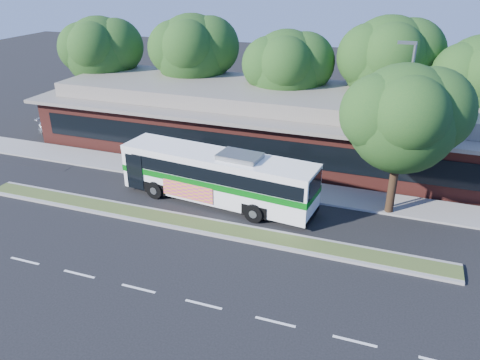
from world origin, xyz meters
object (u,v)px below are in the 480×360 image
at_px(sedan, 71,129).
at_px(sidewalk_tree, 412,117).
at_px(transit_bus, 218,174).
at_px(lamp_post, 403,125).

bearing_deg(sedan, sidewalk_tree, -93.84).
relative_size(sedan, sidewalk_tree, 0.66).
relative_size(transit_bus, sedan, 2.16).
xyz_separation_m(lamp_post, transit_bus, (-9.35, -2.52, -3.12)).
height_order(transit_bus, sedan, transit_bus).
bearing_deg(transit_bus, sidewalk_tree, 18.20).
bearing_deg(sidewalk_tree, transit_bus, -168.03).
distance_m(lamp_post, sidewalk_tree, 0.84).
bearing_deg(sidewalk_tree, lamp_post, 127.92).
height_order(lamp_post, transit_bus, lamp_post).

